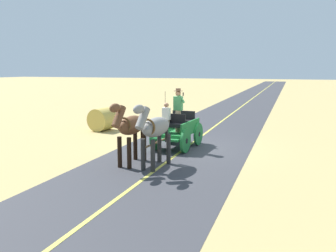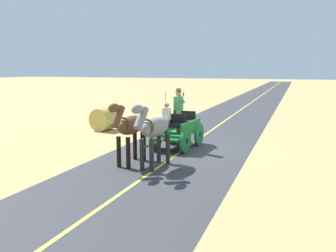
{
  "view_description": "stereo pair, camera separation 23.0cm",
  "coord_description": "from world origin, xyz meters",
  "px_view_note": "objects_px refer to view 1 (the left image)",
  "views": [
    {
      "loc": [
        -4.03,
        13.62,
        3.28
      ],
      "look_at": [
        0.37,
        1.41,
        1.1
      ],
      "focal_mm": 36.58,
      "sensor_mm": 36.0,
      "label": 1
    },
    {
      "loc": [
        -4.25,
        13.54,
        3.28
      ],
      "look_at": [
        0.37,
        1.41,
        1.1
      ],
      "focal_mm": 36.58,
      "sensor_mm": 36.0,
      "label": 2
    }
  ],
  "objects_px": {
    "horse_drawn_carriage": "(177,129)",
    "horse_off_side": "(130,127)",
    "horse_near_side": "(154,129)",
    "hay_bale": "(102,119)"
  },
  "relations": [
    {
      "from": "horse_drawn_carriage",
      "to": "hay_bale",
      "type": "distance_m",
      "value": 5.64
    },
    {
      "from": "horse_near_side",
      "to": "horse_off_side",
      "type": "height_order",
      "value": "same"
    },
    {
      "from": "horse_near_side",
      "to": "horse_off_side",
      "type": "relative_size",
      "value": 1.0
    },
    {
      "from": "horse_drawn_carriage",
      "to": "hay_bale",
      "type": "height_order",
      "value": "horse_drawn_carriage"
    },
    {
      "from": "horse_near_side",
      "to": "hay_bale",
      "type": "xyz_separation_m",
      "value": [
        5.28,
        -5.57,
        -0.72
      ]
    },
    {
      "from": "horse_near_side",
      "to": "horse_off_side",
      "type": "distance_m",
      "value": 0.91
    },
    {
      "from": "horse_drawn_carriage",
      "to": "horse_near_side",
      "type": "bearing_deg",
      "value": 94.25
    },
    {
      "from": "horse_drawn_carriage",
      "to": "horse_off_side",
      "type": "distance_m",
      "value": 3.11
    },
    {
      "from": "horse_off_side",
      "to": "hay_bale",
      "type": "height_order",
      "value": "horse_off_side"
    },
    {
      "from": "horse_drawn_carriage",
      "to": "horse_off_side",
      "type": "bearing_deg",
      "value": 77.1
    }
  ]
}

